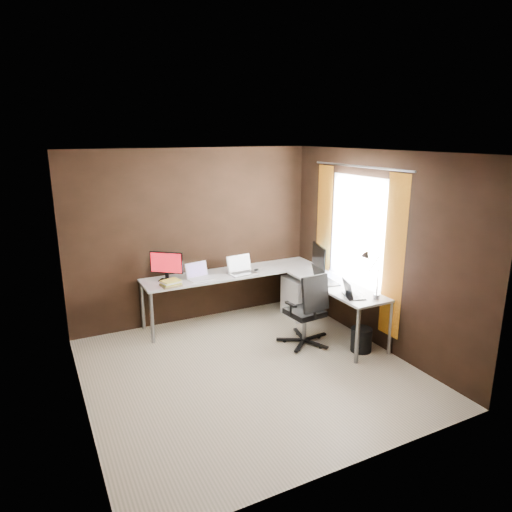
# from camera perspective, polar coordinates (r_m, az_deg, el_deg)

# --- Properties ---
(room) EXTENTS (3.60, 3.60, 2.50)m
(room) POSITION_cam_1_polar(r_m,az_deg,el_deg) (5.22, 2.13, -0.62)
(room) COLOR beige
(room) RESTS_ON ground
(desk) EXTENTS (2.65, 2.25, 0.73)m
(desk) POSITION_cam_1_polar(r_m,az_deg,el_deg) (6.44, 1.81, -3.11)
(desk) COLOR white
(desk) RESTS_ON ground
(drawer_pedestal) EXTENTS (0.42, 0.50, 0.60)m
(drawer_pedestal) POSITION_cam_1_polar(r_m,az_deg,el_deg) (6.93, 5.62, -5.13)
(drawer_pedestal) COLOR white
(drawer_pedestal) RESTS_ON ground
(monitor_left) EXTENTS (0.38, 0.31, 0.41)m
(monitor_left) POSITION_cam_1_polar(r_m,az_deg,el_deg) (6.33, -11.13, -1.05)
(monitor_left) COLOR black
(monitor_left) RESTS_ON desk
(monitor_right) EXTENTS (0.20, 0.51, 0.43)m
(monitor_right) POSITION_cam_1_polar(r_m,az_deg,el_deg) (6.54, 7.87, -0.22)
(monitor_right) COLOR black
(monitor_right) RESTS_ON desk
(laptop_white) EXTENTS (0.37, 0.29, 0.22)m
(laptop_white) POSITION_cam_1_polar(r_m,az_deg,el_deg) (6.40, -7.18, -2.40)
(laptop_white) COLOR white
(laptop_white) RESTS_ON desk
(laptop_silver) EXTENTS (0.40, 0.30, 0.25)m
(laptop_silver) POSITION_cam_1_polar(r_m,az_deg,el_deg) (6.60, -1.89, -1.69)
(laptop_silver) COLOR silver
(laptop_silver) RESTS_ON desk
(laptop_black_big) EXTENTS (0.30, 0.40, 0.24)m
(laptop_black_big) POSITION_cam_1_polar(r_m,az_deg,el_deg) (6.22, 8.42, -2.91)
(laptop_black_big) COLOR black
(laptop_black_big) RESTS_ON desk
(laptop_black_small) EXTENTS (0.31, 0.36, 0.21)m
(laptop_black_small) POSITION_cam_1_polar(r_m,az_deg,el_deg) (5.79, 11.86, -4.54)
(laptop_black_small) COLOR black
(laptop_black_small) RESTS_ON desk
(book_stack) EXTENTS (0.28, 0.24, 0.08)m
(book_stack) POSITION_cam_1_polar(r_m,az_deg,el_deg) (6.15, -10.61, -3.37)
(book_stack) COLOR #91794E
(book_stack) RESTS_ON desk
(mouse_left) EXTENTS (0.09, 0.06, 0.04)m
(mouse_left) POSITION_cam_1_polar(r_m,az_deg,el_deg) (6.19, -10.35, -3.43)
(mouse_left) COLOR black
(mouse_left) RESTS_ON desk
(mouse_corner) EXTENTS (0.09, 0.06, 0.03)m
(mouse_corner) POSITION_cam_1_polar(r_m,az_deg,el_deg) (6.71, 0.06, -1.73)
(mouse_corner) COLOR black
(mouse_corner) RESTS_ON desk
(desk_lamp) EXTENTS (0.19, 0.22, 0.59)m
(desk_lamp) POSITION_cam_1_polar(r_m,az_deg,el_deg) (5.68, 14.12, -1.63)
(desk_lamp) COLOR slate
(desk_lamp) RESTS_ON desk
(office_chair) EXTENTS (0.55, 0.55, 0.98)m
(office_chair) POSITION_cam_1_polar(r_m,az_deg,el_deg) (6.05, 6.29, -8.37)
(office_chair) COLOR black
(office_chair) RESTS_ON ground
(wastebasket) EXTENTS (0.28, 0.28, 0.31)m
(wastebasket) POSITION_cam_1_polar(r_m,az_deg,el_deg) (6.04, 13.03, -10.14)
(wastebasket) COLOR black
(wastebasket) RESTS_ON ground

